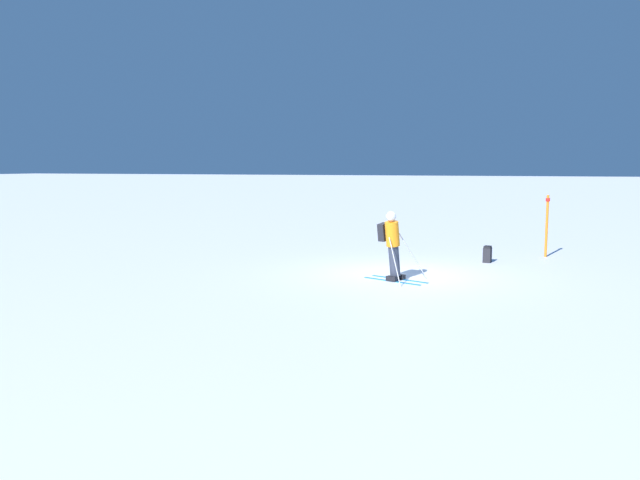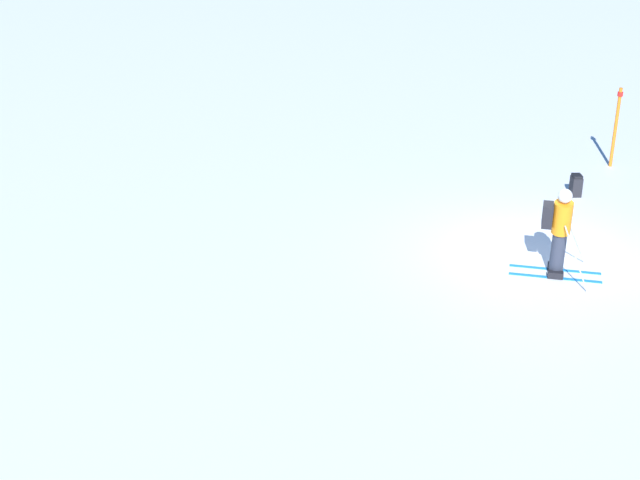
% 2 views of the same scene
% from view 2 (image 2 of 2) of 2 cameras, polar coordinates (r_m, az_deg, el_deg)
% --- Properties ---
extents(ground_plane, '(300.00, 300.00, 0.00)m').
position_cam_2_polar(ground_plane, '(17.84, 13.69, -0.86)').
color(ground_plane, white).
extents(skier, '(1.33, 1.72, 1.80)m').
position_cam_2_polar(skier, '(16.55, 15.07, 0.76)').
color(skier, '#1E7AC6').
rests_on(skier, ground).
extents(spare_backpack, '(0.33, 0.26, 0.50)m').
position_cam_2_polar(spare_backpack, '(20.94, 16.06, 3.38)').
color(spare_backpack, black).
rests_on(spare_backpack, ground).
extents(trail_marker, '(0.13, 0.13, 1.97)m').
position_cam_2_polar(trail_marker, '(22.92, 18.42, 7.07)').
color(trail_marker, orange).
rests_on(trail_marker, ground).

